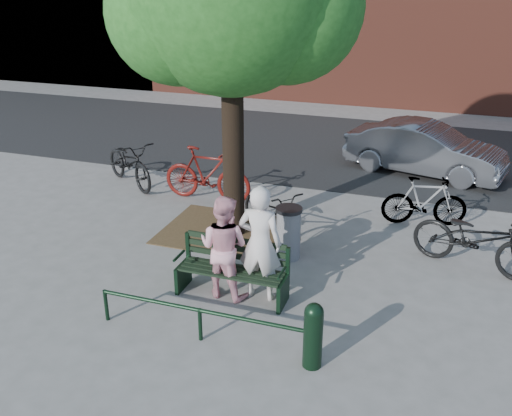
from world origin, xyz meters
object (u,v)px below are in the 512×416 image
at_px(person_right, 224,247).
at_px(bicycle_c, 272,212).
at_px(park_bench, 233,267).
at_px(bollard, 313,333).
at_px(litter_bin, 288,233).
at_px(person_left, 260,243).
at_px(parked_car, 425,149).

distance_m(person_right, bicycle_c, 2.26).
xyz_separation_m(park_bench, bollard, (1.60, -1.32, 0.02)).
relative_size(bollard, litter_bin, 0.97).
bearing_deg(park_bench, bollard, -39.45).
height_order(person_left, person_right, person_left).
xyz_separation_m(bollard, litter_bin, (-1.13, 2.80, -0.01)).
height_order(park_bench, person_left, person_left).
bearing_deg(litter_bin, park_bench, -107.55).
xyz_separation_m(person_right, parked_car, (2.56, 6.97, -0.20)).
bearing_deg(person_right, litter_bin, -105.45).
distance_m(person_left, litter_bin, 1.48).
xyz_separation_m(park_bench, litter_bin, (0.47, 1.49, 0.01)).
xyz_separation_m(person_right, bollard, (1.73, -1.28, -0.33)).
bearing_deg(bicycle_c, person_right, -141.65).
distance_m(park_bench, bicycle_c, 2.19).
bearing_deg(bicycle_c, litter_bin, -102.74).
bearing_deg(person_left, litter_bin, -94.07).
bearing_deg(bollard, person_right, 143.64).
xyz_separation_m(bollard, bicycle_c, (-1.66, 3.51, 0.01)).
bearing_deg(litter_bin, person_right, -111.60).
relative_size(person_right, parked_car, 0.43).
xyz_separation_m(park_bench, person_right, (-0.13, -0.04, 0.36)).
distance_m(park_bench, parked_car, 7.35).
bearing_deg(bollard, bicycle_c, 115.38).
xyz_separation_m(person_right, litter_bin, (0.60, 1.53, -0.35)).
distance_m(park_bench, person_right, 0.38).
height_order(park_bench, bollard, park_bench).
bearing_deg(parked_car, bollard, -171.38).
bearing_deg(parked_car, person_left, 177.99).
distance_m(litter_bin, bicycle_c, 0.89).
height_order(person_right, litter_bin, person_right).
height_order(litter_bin, bicycle_c, bicycle_c).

